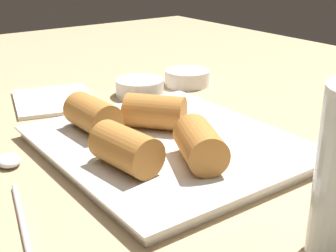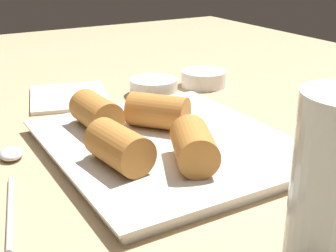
{
  "view_description": "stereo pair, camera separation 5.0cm",
  "coord_description": "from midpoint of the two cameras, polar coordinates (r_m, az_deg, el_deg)",
  "views": [
    {
      "loc": [
        38.19,
        -27.62,
        24.57
      ],
      "look_at": [
        -2.08,
        1.73,
        5.17
      ],
      "focal_mm": 50.0,
      "sensor_mm": 36.0,
      "label": 1
    },
    {
      "loc": [
        40.93,
        -23.43,
        24.57
      ],
      "look_at": [
        -2.08,
        1.73,
        5.17
      ],
      "focal_mm": 50.0,
      "sensor_mm": 36.0,
      "label": 2
    }
  ],
  "objects": [
    {
      "name": "spoon",
      "position": [
        0.52,
        -16.02,
        -4.61
      ],
      "size": [
        19.93,
        6.26,
        1.18
      ],
      "color": "silver",
      "rests_on": "table_surface"
    },
    {
      "name": "serving_plate",
      "position": [
        0.54,
        2.64,
        -2.42
      ],
      "size": [
        29.31,
        25.91,
        1.5
      ],
      "color": "silver",
      "rests_on": "table_surface"
    },
    {
      "name": "dipping_bowl_near",
      "position": [
        0.75,
        0.16,
        4.86
      ],
      "size": [
        7.63,
        7.63,
        2.62
      ],
      "color": "white",
      "rests_on": "table_surface"
    },
    {
      "name": "roll_back_right",
      "position": [
        0.57,
        -6.44,
        1.71
      ],
      "size": [
        7.99,
        4.49,
        4.18
      ],
      "color": "#B77533",
      "rests_on": "serving_plate"
    },
    {
      "name": "napkin",
      "position": [
        0.74,
        -10.12,
        3.49
      ],
      "size": [
        16.13,
        14.7,
        0.6
      ],
      "color": "silver",
      "rests_on": "table_surface"
    },
    {
      "name": "dipping_bowl_far",
      "position": [
        0.8,
        6.17,
        5.85
      ],
      "size": [
        7.63,
        7.63,
        2.62
      ],
      "color": "white",
      "rests_on": "table_surface"
    },
    {
      "name": "roll_front_left",
      "position": [
        0.48,
        6.1,
        -2.26
      ],
      "size": [
        8.26,
        6.79,
        4.18
      ],
      "color": "#B77533",
      "rests_on": "serving_plate"
    },
    {
      "name": "roll_front_right",
      "position": [
        0.57,
        0.9,
        1.8
      ],
      "size": [
        8.19,
        7.79,
        4.18
      ],
      "color": "#B77533",
      "rests_on": "serving_plate"
    },
    {
      "name": "roll_back_left",
      "position": [
        0.47,
        -3.22,
        -2.47
      ],
      "size": [
        8.11,
        5.06,
        4.18
      ],
      "color": "#B77533",
      "rests_on": "serving_plate"
    },
    {
      "name": "table_surface",
      "position": [
        0.53,
        2.25,
        -5.34
      ],
      "size": [
        180.0,
        140.0,
        2.0
      ],
      "color": "tan",
      "rests_on": "ground"
    }
  ]
}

